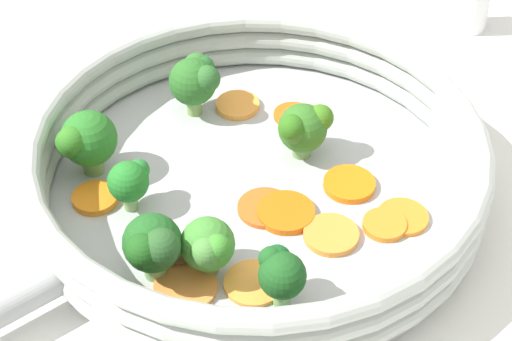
% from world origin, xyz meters
% --- Properties ---
extents(ground_plane, '(4.00, 4.00, 0.00)m').
position_xyz_m(ground_plane, '(0.00, 0.00, 0.00)').
color(ground_plane, white).
extents(skillet, '(0.32, 0.32, 0.01)m').
position_xyz_m(skillet, '(0.00, 0.00, 0.01)').
color(skillet, '#B2B5B7').
rests_on(skillet, ground_plane).
extents(skillet_rim_wall, '(0.34, 0.34, 0.05)m').
position_xyz_m(skillet_rim_wall, '(0.00, 0.00, 0.04)').
color(skillet_rim_wall, '#AFB8B1').
rests_on(skillet_rim_wall, skillet).
extents(skillet_rivet_left, '(0.01, 0.01, 0.01)m').
position_xyz_m(skillet_rivet_left, '(0.03, -0.15, 0.02)').
color(skillet_rivet_left, '#B3B7B9').
rests_on(skillet_rivet_left, skillet).
extents(skillet_rivet_right, '(0.01, 0.01, 0.01)m').
position_xyz_m(skillet_rivet_right, '(0.09, -0.12, 0.02)').
color(skillet_rivet_right, '#B1B2B2').
rests_on(skillet_rivet_right, skillet).
extents(carrot_slice_0, '(0.05, 0.05, 0.00)m').
position_xyz_m(carrot_slice_0, '(0.06, 0.09, 0.01)').
color(carrot_slice_0, orange).
rests_on(carrot_slice_0, skillet).
extents(carrot_slice_1, '(0.05, 0.05, 0.00)m').
position_xyz_m(carrot_slice_1, '(0.09, -0.03, 0.01)').
color(carrot_slice_1, '#F99D3C').
rests_on(carrot_slice_1, skillet).
extents(carrot_slice_2, '(0.06, 0.06, 0.00)m').
position_xyz_m(carrot_slice_2, '(0.08, -0.07, 0.01)').
color(carrot_slice_2, orange).
rests_on(carrot_slice_2, skillet).
extents(carrot_slice_3, '(0.06, 0.06, 0.00)m').
position_xyz_m(carrot_slice_3, '(0.03, -0.00, 0.01)').
color(carrot_slice_3, orange).
rests_on(carrot_slice_3, skillet).
extents(carrot_slice_4, '(0.05, 0.05, 0.01)m').
position_xyz_m(carrot_slice_4, '(0.04, 0.01, 0.02)').
color(carrot_slice_4, orange).
rests_on(carrot_slice_4, skillet).
extents(carrot_slice_5, '(0.04, 0.04, 0.00)m').
position_xyz_m(carrot_slice_5, '(-0.07, 0.05, 0.01)').
color(carrot_slice_5, '#DE5D15').
rests_on(carrot_slice_5, skillet).
extents(carrot_slice_6, '(0.04, 0.04, 0.00)m').
position_xyz_m(carrot_slice_6, '(0.06, 0.08, 0.02)').
color(carrot_slice_6, orange).
rests_on(carrot_slice_6, skillet).
extents(carrot_slice_7, '(0.04, 0.04, 0.01)m').
position_xyz_m(carrot_slice_7, '(0.02, 0.07, 0.02)').
color(carrot_slice_7, orange).
rests_on(carrot_slice_7, skillet).
extents(carrot_slice_8, '(0.05, 0.05, 0.00)m').
position_xyz_m(carrot_slice_8, '(0.06, 0.04, 0.02)').
color(carrot_slice_8, orange).
rests_on(carrot_slice_8, skillet).
extents(carrot_slice_9, '(0.05, 0.05, 0.01)m').
position_xyz_m(carrot_slice_9, '(-0.10, 0.01, 0.02)').
color(carrot_slice_9, '#F9983B').
rests_on(carrot_slice_9, skillet).
extents(carrot_slice_10, '(0.05, 0.05, 0.01)m').
position_xyz_m(carrot_slice_10, '(-0.01, -0.12, 0.02)').
color(carrot_slice_10, orange).
rests_on(carrot_slice_10, skillet).
extents(broccoli_floret_0, '(0.04, 0.04, 0.04)m').
position_xyz_m(broccoli_floret_0, '(0.08, -0.05, 0.04)').
color(broccoli_floret_0, '#719A56').
rests_on(broccoli_floret_0, skillet).
extents(broccoli_floret_1, '(0.03, 0.03, 0.04)m').
position_xyz_m(broccoli_floret_1, '(-0.00, -0.09, 0.04)').
color(broccoli_floret_1, '#7BA160').
rests_on(broccoli_floret_1, skillet).
extents(broccoli_floret_2, '(0.04, 0.03, 0.04)m').
position_xyz_m(broccoli_floret_2, '(0.11, -0.01, 0.04)').
color(broccoli_floret_2, '#6F9E5A').
rests_on(broccoli_floret_2, skillet).
extents(broccoli_floret_3, '(0.04, 0.04, 0.05)m').
position_xyz_m(broccoli_floret_3, '(-0.10, -0.02, 0.05)').
color(broccoli_floret_3, '#7BA154').
rests_on(broccoli_floret_3, skillet).
extents(broccoli_floret_4, '(0.04, 0.04, 0.04)m').
position_xyz_m(broccoli_floret_4, '(-0.02, 0.04, 0.04)').
color(broccoli_floret_4, '#6B9552').
rests_on(broccoli_floret_4, skillet).
extents(broccoli_floret_5, '(0.04, 0.05, 0.05)m').
position_xyz_m(broccoli_floret_5, '(-0.05, -0.12, 0.04)').
color(broccoli_floret_5, '#6E944D').
rests_on(broccoli_floret_5, skillet).
extents(broccoli_floret_6, '(0.05, 0.04, 0.05)m').
position_xyz_m(broccoli_floret_6, '(0.07, -0.09, 0.04)').
color(broccoli_floret_6, '#7BA965').
rests_on(broccoli_floret_6, skillet).
extents(mushroom_piece_0, '(0.04, 0.04, 0.01)m').
position_xyz_m(mushroom_piece_0, '(0.05, -0.07, 0.02)').
color(mushroom_piece_0, brown).
rests_on(mushroom_piece_0, skillet).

